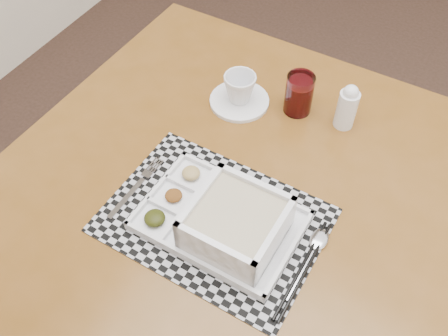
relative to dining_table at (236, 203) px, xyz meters
The scene contains 10 objects.
dining_table is the anchor object (origin of this frame).
placemat 0.14m from the dining_table, 87.02° to the right, with size 0.44×0.32×0.00m, color #9B9BA2.
serving_tray 0.18m from the dining_table, 67.63° to the right, with size 0.33×0.23×0.10m.
fork 0.23m from the dining_table, 147.86° to the right, with size 0.02×0.19×0.00m.
spoon 0.24m from the dining_table, 16.61° to the right, with size 0.04×0.18×0.01m.
chopsticks 0.26m from the dining_table, 30.92° to the right, with size 0.02×0.24×0.01m.
saucer 0.27m from the dining_table, 116.39° to the left, with size 0.15×0.15×0.01m, color silver.
cup 0.29m from the dining_table, 116.39° to the left, with size 0.08×0.08×0.08m, color silver.
juice_glass 0.30m from the dining_table, 85.17° to the left, with size 0.07×0.07×0.10m.
creamer_bottle 0.35m from the dining_table, 63.44° to the left, with size 0.05×0.05×0.12m.
Camera 1 is at (-0.60, -1.41, 1.64)m, focal length 40.00 mm.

